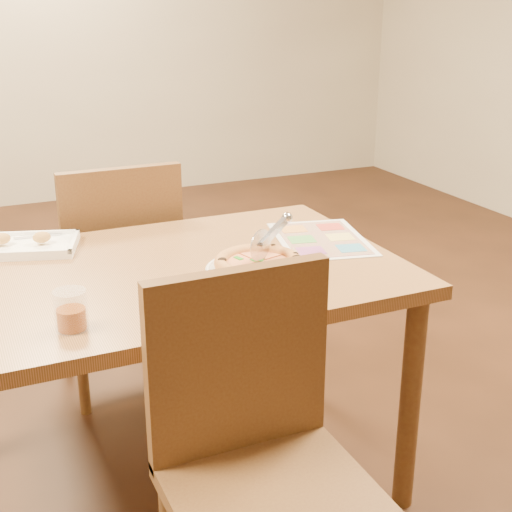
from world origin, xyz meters
name	(u,v)px	position (x,y,z in m)	size (l,w,h in m)	color
room	(157,34)	(0.00, 0.00, 1.35)	(7.00, 7.00, 7.00)	#341B0E
dining_table	(169,297)	(0.00, 0.00, 0.63)	(1.30, 0.85, 0.72)	#9A643D
chair_near	(255,428)	(0.00, -0.60, 0.57)	(0.42, 0.42, 0.47)	brown
chair_far	(119,254)	(0.00, 0.60, 0.57)	(0.42, 0.42, 0.47)	brown
plate	(256,271)	(0.21, -0.13, 0.73)	(0.28, 0.28, 0.01)	white
pizza	(258,263)	(0.22, -0.13, 0.75)	(0.24, 0.24, 0.04)	#D48E48
pizza_cutter	(269,236)	(0.27, -0.10, 0.81)	(0.16, 0.10, 0.10)	silver
appetizer_tray	(27,246)	(-0.34, 0.33, 0.73)	(0.33, 0.28, 0.06)	white
glass_tumbler	(71,313)	(-0.31, -0.28, 0.76)	(0.08, 0.08, 0.09)	#84380A
menu	(321,239)	(0.52, 0.05, 0.72)	(0.27, 0.37, 0.01)	silver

